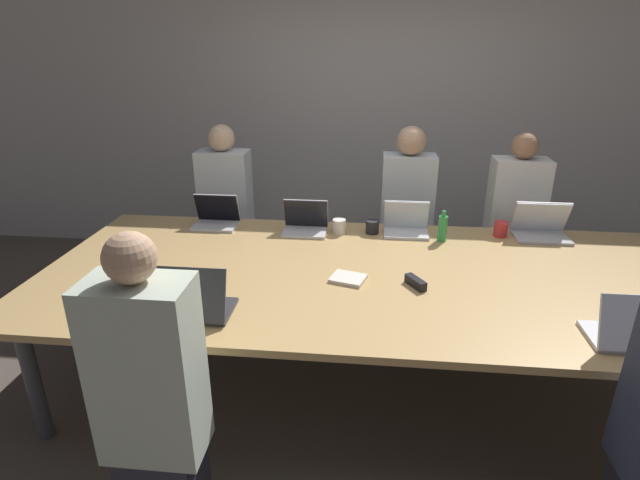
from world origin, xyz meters
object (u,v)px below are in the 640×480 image
at_px(person_near_left, 152,403).
at_px(stapler, 416,282).
at_px(cup_far_midleft, 339,226).
at_px(laptop_far_left, 216,217).
at_px(cup_far_right, 501,229).
at_px(cup_far_center, 372,227).
at_px(laptop_near_left, 193,302).
at_px(cup_near_left, 144,299).
at_px(person_far_right, 512,228).
at_px(laptop_far_right, 540,227).
at_px(laptop_far_midleft, 305,223).
at_px(person_far_center, 406,220).
at_px(laptop_near_right, 632,331).
at_px(bottle_far_center, 443,228).
at_px(person_far_left, 227,215).
at_px(laptop_far_center, 406,224).

distance_m(person_near_left, stapler, 1.46).
bearing_deg(stapler, person_near_left, -170.37).
xyz_separation_m(cup_far_midleft, laptop_far_left, (-0.89, 0.06, 0.02)).
relative_size(cup_far_right, person_near_left, 0.07).
xyz_separation_m(person_near_left, cup_far_center, (0.85, 1.75, 0.13)).
height_order(cup_far_midleft, person_near_left, person_near_left).
distance_m(laptop_near_left, person_near_left, 0.55).
bearing_deg(laptop_near_left, cup_near_left, -12.82).
bearing_deg(cup_near_left, person_far_right, 36.04).
xyz_separation_m(laptop_far_right, laptop_far_left, (-2.26, -0.02, -0.00)).
relative_size(laptop_far_right, laptop_far_midleft, 1.19).
height_order(cup_far_right, laptop_near_left, laptop_near_left).
height_order(laptop_far_right, person_far_center, person_far_center).
bearing_deg(cup_far_center, stapler, -72.95).
xyz_separation_m(laptop_near_right, bottle_far_center, (-0.68, 1.17, 0.02)).
distance_m(cup_far_right, cup_far_center, 0.87).
bearing_deg(cup_near_left, person_far_left, 91.64).
xyz_separation_m(cup_far_midleft, cup_near_left, (-0.91, -1.13, -0.01)).
xyz_separation_m(laptop_far_right, bottle_far_center, (-0.67, -0.15, 0.02)).
bearing_deg(laptop_far_left, laptop_far_right, 0.38).
height_order(laptop_near_left, laptop_far_center, laptop_near_left).
bearing_deg(laptop_far_center, person_near_left, -121.35).
bearing_deg(cup_far_center, laptop_far_midleft, -177.35).
bearing_deg(person_far_left, person_far_center, 0.15).
height_order(laptop_near_left, cup_far_center, laptop_near_left).
relative_size(cup_far_midleft, cup_far_center, 1.09).
xyz_separation_m(person_far_center, bottle_far_center, (0.20, -0.58, 0.16)).
height_order(person_near_left, person_far_left, person_far_left).
bearing_deg(cup_far_midleft, laptop_near_left, -117.55).
bearing_deg(laptop_far_left, cup_far_right, -0.08).
height_order(laptop_far_center, bottle_far_center, laptop_far_center).
relative_size(person_near_left, bottle_far_center, 6.66).
height_order(laptop_far_left, person_far_left, person_far_left).
relative_size(cup_far_center, laptop_far_left, 0.29).
xyz_separation_m(laptop_far_left, stapler, (1.37, -0.83, -0.04)).
height_order(cup_near_left, laptop_near_right, laptop_near_right).
relative_size(person_far_right, bottle_far_center, 6.66).
height_order(person_far_right, laptop_far_midleft, person_far_right).
bearing_deg(person_near_left, person_far_left, -81.61).
height_order(bottle_far_center, person_far_left, person_far_left).
relative_size(cup_far_right, person_far_left, 0.07).
height_order(cup_far_right, laptop_far_center, laptop_far_center).
xyz_separation_m(laptop_near_left, laptop_far_center, (1.09, 1.25, -0.01)).
bearing_deg(laptop_far_left, cup_far_center, -1.74).
bearing_deg(person_far_center, stapler, -90.98).
bearing_deg(cup_far_right, laptop_far_center, -179.90).
height_order(person_near_left, cup_near_left, person_near_left).
bearing_deg(cup_near_left, cup_far_center, 45.63).
bearing_deg(laptop_far_midleft, laptop_far_right, 2.53).
bearing_deg(laptop_far_center, bottle_far_center, -28.66).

